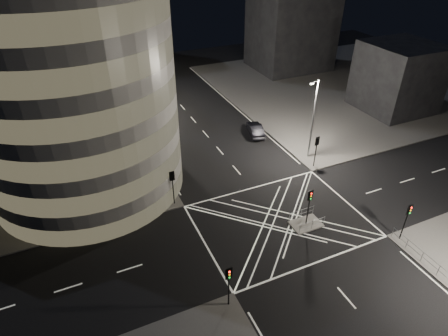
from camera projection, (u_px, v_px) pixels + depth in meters
name	position (u px, v px, depth m)	size (l,w,h in m)	color
ground	(280.00, 221.00, 37.18)	(120.00, 120.00, 0.00)	black
sidewalk_far_right	(340.00, 86.00, 67.63)	(42.00, 42.00, 0.15)	#55524F
central_island	(306.00, 224.00, 36.68)	(3.00, 2.00, 0.15)	slate
office_tower_curved	(15.00, 68.00, 37.43)	(30.00, 29.00, 27.20)	#9A9791
office_block_rear	(11.00, 32.00, 55.57)	(24.00, 16.00, 22.00)	#9A9791
building_right_far	(291.00, 29.00, 72.36)	(14.00, 12.00, 15.00)	black
building_right_near	(398.00, 77.00, 56.80)	(10.00, 10.00, 10.00)	black
building_far_end	(116.00, 17.00, 75.10)	(18.00, 8.00, 18.00)	black
tree_a	(149.00, 164.00, 38.15)	(4.35, 4.35, 6.55)	black
tree_b	(135.00, 132.00, 42.26)	(4.62, 4.62, 7.55)	black
tree_c	(125.00, 116.00, 47.20)	(4.43, 4.43, 6.79)	black
tree_d	(114.00, 90.00, 51.04)	(4.92, 4.92, 8.42)	black
tree_e	(109.00, 87.00, 56.55)	(4.44, 4.44, 6.42)	black
traffic_signal_fl	(172.00, 182.00, 37.76)	(0.55, 0.22, 4.00)	black
traffic_signal_nl	(229.00, 280.00, 27.39)	(0.55, 0.22, 4.00)	black
traffic_signal_fr	(317.00, 146.00, 43.77)	(0.55, 0.22, 4.00)	black
traffic_signal_nr	(407.00, 216.00, 33.40)	(0.55, 0.22, 4.00)	black
traffic_signal_island	(309.00, 201.00, 35.12)	(0.55, 0.22, 4.00)	black
street_lamp_left_near	(150.00, 138.00, 40.06)	(1.25, 0.25, 10.00)	slate
street_lamp_left_far	(118.00, 83.00, 53.79)	(1.25, 0.25, 10.00)	slate
street_lamp_right_far	(313.00, 117.00, 44.22)	(1.25, 0.25, 10.00)	slate
railing_near_right	(447.00, 277.00, 30.36)	(0.06, 11.70, 1.10)	slate
railing_island_south	(312.00, 225.00, 35.65)	(2.80, 0.06, 1.10)	slate
railing_island_north	(301.00, 214.00, 37.02)	(2.80, 0.06, 1.10)	slate
sedan	(255.00, 129.00, 51.86)	(1.69, 4.86, 1.60)	black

